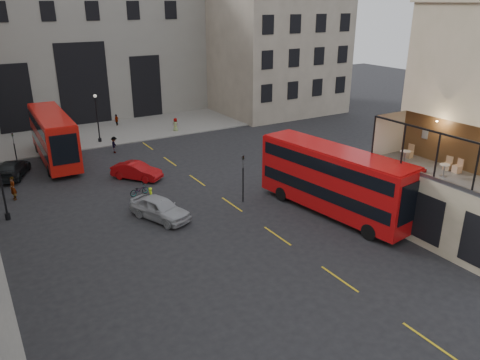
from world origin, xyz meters
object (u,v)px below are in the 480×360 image
cafe_table_far (405,155)px  bus_far (53,135)px  car_a (160,208)px  bus_near (334,178)px  traffic_light_far (15,148)px  cafe_chair_b (457,168)px  street_lamp_b (98,121)px  car_b (137,171)px  pedestrian_c (117,120)px  cyclist (151,197)px  pedestrian_b (114,145)px  cafe_table_mid (444,168)px  bicycle (139,190)px  cafe_chair_c (447,166)px  pedestrian_e (13,188)px  pedestrian_d (175,125)px  traffic_light_near (243,173)px  street_lamp_a (2,188)px  cafe_chair_d (409,154)px  car_c (12,169)px

cafe_table_far → bus_far: bearing=122.9°
car_a → bus_near: bearing=-48.7°
traffic_light_far → bus_near: size_ratio=0.30×
traffic_light_far → cafe_chair_b: (22.27, -27.95, 2.45)m
street_lamp_b → car_b: (-0.33, -12.93, -1.66)m
pedestrian_c → cyclist: bearing=34.9°
traffic_light_far → cafe_table_far: bearing=-50.1°
traffic_light_far → pedestrian_b: (9.31, 1.56, -1.58)m
traffic_light_far → cafe_table_mid: cafe_table_mid is taller
cafe_table_mid → cafe_chair_b: (1.25, -0.04, -0.23)m
car_a → bicycle: car_a is taller
pedestrian_c → bus_near: bearing=56.3°
cafe_chair_c → pedestrian_c: bearing=103.5°
car_b → pedestrian_e: pedestrian_e is taller
street_lamp_b → cafe_table_mid: 36.08m
cyclist → pedestrian_d: pedestrian_d is taller
cyclist → street_lamp_b: bearing=-3.1°
traffic_light_near → cafe_chair_b: size_ratio=4.27×
bicycle → pedestrian_b: pedestrian_b is taller
traffic_light_far → cafe_chair_c: 35.27m
traffic_light_far → bus_near: bearing=-48.7°
traffic_light_near → street_lamp_b: bearing=102.8°
traffic_light_far → street_lamp_a: size_ratio=0.71×
car_b → pedestrian_b: size_ratio=2.65×
traffic_light_near → cafe_table_mid: 14.08m
bicycle → pedestrian_b: (1.72, 12.07, 0.42)m
traffic_light_near → car_a: traffic_light_near is taller
cafe_chair_b → cafe_chair_c: (-0.08, 0.64, -0.01)m
cafe_chair_c → pedestrian_d: bearing=97.1°
street_lamp_b → bicycle: bearing=-94.9°
cyclist → pedestrian_b: (1.68, 14.69, 0.07)m
traffic_light_near → cafe_chair_d: cafe_chair_d is taller
cafe_table_mid → cafe_chair_c: 1.34m
traffic_light_far → car_b: bearing=-38.6°
cafe_table_mid → bus_far: bearing=120.4°
bus_far → cafe_table_far: 31.93m
street_lamp_b → car_a: street_lamp_b is taller
bus_near → car_c: bus_near is taller
cafe_table_far → car_c: bearing=131.6°
bicycle → pedestrian_c: pedestrian_c is taller
bus_far → cafe_chair_c: bearing=-57.4°
car_b → car_c: 11.08m
street_lamp_b → cafe_chair_b: bearing=-68.7°
car_b → cafe_table_mid: (12.35, -20.99, 4.37)m
traffic_light_far → pedestrian_d: 19.05m
cafe_table_far → cafe_chair_c: (1.27, -2.31, -0.29)m
street_lamp_a → traffic_light_far: bearing=78.7°
bus_near → bicycle: bus_near is taller
cafe_table_far → cafe_chair_b: size_ratio=0.94×
bus_near → cafe_table_far: (2.42, -3.94, 2.41)m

